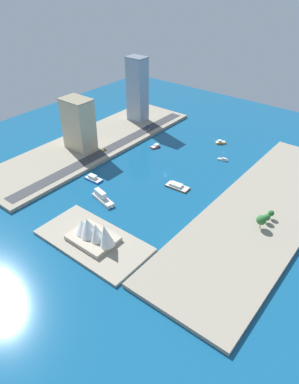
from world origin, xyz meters
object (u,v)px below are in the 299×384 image
(tugboat_red, at_px, (155,146))
(barge_flat_brown, at_px, (177,186))
(ferry_white_commuter, at_px, (102,198))
(catamaran_blue, at_px, (93,178))
(water_taxi_orange, at_px, (220,142))
(van_white, at_px, (147,130))
(office_block_beige, at_px, (79,124))
(taxi_yellow_cab, at_px, (104,150))
(traffic_light_waterfront, at_px, (89,160))
(opera_landmark, at_px, (93,232))
(hatchback_blue, at_px, (148,126))
(sailboat_small_white, at_px, (223,159))
(tower_tall_glass, at_px, (137,90))

(tugboat_red, xyz_separation_m, barge_flat_brown, (-59.03, 46.74, -0.02))
(ferry_white_commuter, relative_size, barge_flat_brown, 1.20)
(catamaran_blue, bearing_deg, water_taxi_orange, -111.32)
(water_taxi_orange, relative_size, van_white, 2.07)
(office_block_beige, relative_size, van_white, 9.70)
(taxi_yellow_cab, bearing_deg, traffic_light_waterfront, 107.54)
(water_taxi_orange, xyz_separation_m, opera_landmark, (-6.88, 186.86, 7.90))
(ferry_white_commuter, bearing_deg, hatchback_blue, -65.90)
(ferry_white_commuter, bearing_deg, barge_flat_brown, -123.78)
(office_block_beige, xyz_separation_m, taxi_yellow_cab, (-22.70, -9.13, -23.85))
(sailboat_small_white, height_order, barge_flat_brown, sailboat_small_white)
(office_block_beige, height_order, hatchback_blue, office_block_beige)
(sailboat_small_white, height_order, tugboat_red, sailboat_small_white)
(sailboat_small_white, height_order, catamaran_blue, sailboat_small_white)
(traffic_light_waterfront, xyz_separation_m, opera_landmark, (-76.35, 68.44, 1.95))
(tugboat_red, bearing_deg, catamaran_blue, 86.97)
(van_white, distance_m, taxi_yellow_cab, 62.05)
(ferry_white_commuter, xyz_separation_m, tower_tall_glass, (79.44, -138.16, 35.04))
(hatchback_blue, distance_m, van_white, 11.13)
(taxi_yellow_cab, bearing_deg, tugboat_red, -127.74)
(water_taxi_orange, xyz_separation_m, van_white, (74.48, 28.02, 2.49))
(van_white, height_order, taxi_yellow_cab, taxi_yellow_cab)
(catamaran_blue, relative_size, office_block_beige, 0.34)
(sailboat_small_white, xyz_separation_m, taxi_yellow_cab, (97.98, 59.47, 2.73))
(hatchback_blue, bearing_deg, water_taxi_orange, -166.82)
(hatchback_blue, xyz_separation_m, van_white, (-6.46, 9.06, -0.03))
(tower_tall_glass, bearing_deg, taxi_yellow_cab, 106.77)
(sailboat_small_white, relative_size, traffic_light_waterfront, 1.61)
(water_taxi_orange, relative_size, opera_landmark, 0.30)
(traffic_light_waterfront, bearing_deg, van_white, -86.82)
(catamaran_blue, relative_size, opera_landmark, 0.48)
(sailboat_small_white, distance_m, office_block_beige, 141.34)
(taxi_yellow_cab, relative_size, opera_landmark, 0.13)
(tugboat_red, bearing_deg, barge_flat_brown, 141.63)
(ferry_white_commuter, xyz_separation_m, water_taxi_orange, (-23.03, -148.45, -1.57))
(opera_landmark, bearing_deg, barge_flat_brown, -93.35)
(sailboat_small_white, relative_size, taxi_yellow_cab, 2.33)
(tugboat_red, relative_size, hatchback_blue, 2.39)
(office_block_beige, bearing_deg, catamaran_blue, 147.39)
(taxi_yellow_cab, xyz_separation_m, opera_landmark, (-85.35, 96.92, 5.40))
(tower_tall_glass, distance_m, hatchback_blue, 41.24)
(barge_flat_brown, bearing_deg, taxi_yellow_cab, -3.69)
(taxi_yellow_cab, bearing_deg, office_block_beige, 21.90)
(van_white, relative_size, opera_landmark, 0.14)
(water_taxi_orange, relative_size, office_block_beige, 0.21)
(tugboat_red, xyz_separation_m, tower_tall_glass, (55.64, -38.77, 36.65))
(barge_flat_brown, bearing_deg, tower_tall_glass, -36.71)
(ferry_white_commuter, height_order, office_block_beige, office_block_beige)
(tugboat_red, xyz_separation_m, hatchback_blue, (34.12, -30.10, 2.56))
(tugboat_red, relative_size, water_taxi_orange, 1.03)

